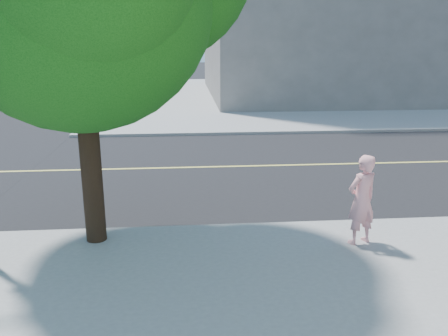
{
  "coord_description": "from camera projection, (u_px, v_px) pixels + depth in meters",
  "views": [
    {
      "loc": [
        3.29,
        -8.1,
        3.49
      ],
      "look_at": [
        3.96,
        -0.26,
        1.3
      ],
      "focal_mm": 36.84,
      "sensor_mm": 36.0,
      "label": 1
    }
  ],
  "objects": [
    {
      "name": "ground",
      "position": [
        8.0,
        237.0,
        8.44
      ],
      "size": [
        140.0,
        140.0,
        0.0
      ],
      "primitive_type": "plane",
      "color": "black",
      "rests_on": "ground"
    },
    {
      "name": "road_ew",
      "position": [
        67.0,
        170.0,
        12.75
      ],
      "size": [
        140.0,
        9.0,
        0.01
      ],
      "primitive_type": "cube",
      "color": "black",
      "rests_on": "ground"
    },
    {
      "name": "sidewalk_ne",
      "position": [
        340.0,
        95.0,
        30.17
      ],
      "size": [
        29.0,
        25.0,
        0.12
      ],
      "primitive_type": "cube",
      "color": "gray",
      "rests_on": "ground"
    },
    {
      "name": "man_on_phone",
      "position": [
        362.0,
        200.0,
        7.72
      ],
      "size": [
        0.67,
        0.56,
        1.56
      ],
      "primitive_type": "imported",
      "rotation": [
        0.0,
        0.0,
        3.53
      ],
      "color": "pink",
      "rests_on": "sidewalk_se"
    }
  ]
}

